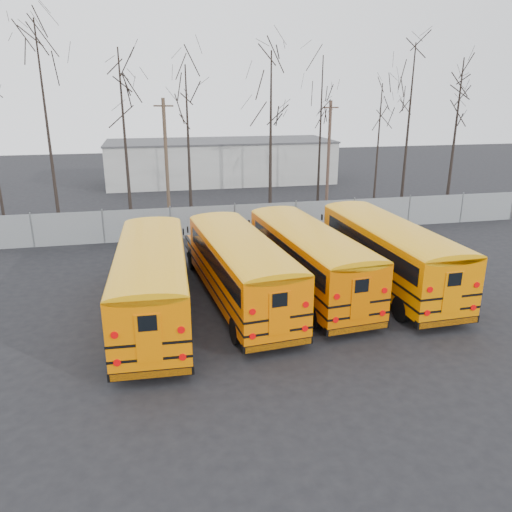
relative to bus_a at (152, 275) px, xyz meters
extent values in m
plane|color=black|center=(5.26, -0.66, -1.87)|extent=(120.00, 120.00, 0.00)
cube|color=gray|center=(5.26, 11.34, -0.87)|extent=(40.00, 0.04, 2.00)
cube|color=beige|center=(7.26, 31.34, 0.13)|extent=(22.00, 8.00, 4.00)
cylinder|color=black|center=(-1.29, -3.57, -1.35)|extent=(0.33, 1.04, 1.03)
cylinder|color=black|center=(1.03, -3.65, -1.35)|extent=(0.33, 1.04, 1.03)
cylinder|color=black|center=(-0.98, 5.07, -1.35)|extent=(0.33, 1.04, 1.03)
cylinder|color=black|center=(1.35, 4.98, -1.35)|extent=(0.33, 1.04, 1.03)
cube|color=#E56B00|center=(-0.01, -0.27, -0.14)|extent=(2.92, 9.65, 2.42)
cube|color=#E56B00|center=(0.20, 5.38, -0.84)|extent=(2.38, 1.83, 1.03)
cube|color=black|center=(-0.02, -0.47, 0.40)|extent=(2.93, 8.63, 0.72)
cube|color=black|center=(0.02, 0.61, -0.89)|extent=(3.02, 11.42, 0.09)
cube|color=black|center=(0.02, 0.61, -0.38)|extent=(3.02, 11.42, 0.09)
cube|color=black|center=(-0.18, -4.94, -1.40)|extent=(2.64, 0.32, 0.29)
cube|color=black|center=(0.23, 6.21, -1.40)|extent=(2.47, 0.30, 0.27)
cube|color=#E56B00|center=(-0.19, -5.06, -0.17)|extent=(0.77, 0.07, 1.59)
cylinder|color=#B20505|center=(-1.16, -5.03, -0.89)|extent=(0.23, 0.05, 0.23)
cylinder|color=#B20505|center=(0.79, -5.10, -0.89)|extent=(0.23, 0.05, 0.23)
cylinder|color=#B20505|center=(-1.16, -5.03, 0.04)|extent=(0.23, 0.05, 0.23)
cylinder|color=#B20505|center=(0.79, -5.10, 0.04)|extent=(0.23, 0.05, 0.23)
cylinder|color=black|center=(2.86, -2.77, -1.37)|extent=(0.38, 1.02, 1.00)
cylinder|color=black|center=(5.11, -2.55, -1.37)|extent=(0.38, 1.02, 1.00)
cylinder|color=black|center=(2.03, 5.58, -1.37)|extent=(0.38, 1.02, 1.00)
cylinder|color=black|center=(4.28, 5.80, -1.37)|extent=(0.38, 1.02, 1.00)
cube|color=#E26300|center=(3.66, 0.57, -0.19)|extent=(3.41, 9.50, 2.35)
cube|color=#E26300|center=(3.12, 6.04, -0.87)|extent=(2.41, 1.91, 1.00)
cube|color=black|center=(3.68, 0.37, 0.33)|extent=(3.35, 8.51, 0.70)
cube|color=black|center=(3.58, 1.42, -0.92)|extent=(3.61, 11.21, 0.09)
cube|color=black|center=(3.58, 1.42, -0.42)|extent=(3.61, 11.21, 0.09)
cube|color=black|center=(4.12, -3.96, -1.42)|extent=(2.57, 0.47, 0.28)
cube|color=black|center=(3.04, 6.84, -1.42)|extent=(2.41, 0.44, 0.26)
cube|color=#E26300|center=(4.13, -4.06, -0.22)|extent=(0.75, 0.11, 1.55)
cylinder|color=#B20505|center=(3.18, -4.17, -0.92)|extent=(0.22, 0.06, 0.22)
cylinder|color=#B20505|center=(5.07, -3.98, -0.92)|extent=(0.22, 0.06, 0.22)
cylinder|color=#B20505|center=(3.18, -4.17, -0.02)|extent=(0.22, 0.06, 0.22)
cylinder|color=#B20505|center=(5.07, -3.98, -0.02)|extent=(0.22, 0.06, 0.22)
cylinder|color=black|center=(6.04, -2.17, -1.37)|extent=(0.37, 1.03, 1.00)
cylinder|color=black|center=(8.30, -1.95, -1.37)|extent=(0.37, 1.03, 1.00)
cylinder|color=black|center=(5.25, 6.23, -1.37)|extent=(0.37, 1.03, 1.00)
cylinder|color=black|center=(7.51, 6.44, -1.37)|extent=(0.37, 1.03, 1.00)
cube|color=#CE5900|center=(6.86, 1.19, -0.19)|extent=(3.37, 9.53, 2.36)
cube|color=#CE5900|center=(6.35, 6.68, -0.86)|extent=(2.41, 1.91, 1.00)
cube|color=black|center=(6.88, 0.99, 0.34)|extent=(3.32, 8.53, 0.70)
cube|color=black|center=(6.78, 2.04, -0.91)|extent=(3.56, 11.25, 0.09)
cube|color=black|center=(6.78, 2.04, -0.41)|extent=(3.56, 11.25, 0.09)
cube|color=black|center=(7.29, -3.36, -1.42)|extent=(2.58, 0.46, 0.28)
cube|color=black|center=(6.27, 7.48, -1.42)|extent=(2.42, 0.42, 0.26)
cube|color=#CE5900|center=(7.30, -3.47, -0.21)|extent=(0.75, 0.11, 1.56)
cylinder|color=#B20505|center=(6.35, -3.57, -0.91)|extent=(0.22, 0.06, 0.22)
cylinder|color=#B20505|center=(8.25, -3.39, -0.91)|extent=(0.22, 0.06, 0.22)
cylinder|color=#B20505|center=(6.35, -3.57, -0.01)|extent=(0.22, 0.06, 0.22)
cylinder|color=#B20505|center=(8.25, -3.39, -0.01)|extent=(0.22, 0.06, 0.22)
cylinder|color=black|center=(9.60, -2.32, -1.35)|extent=(0.32, 1.04, 1.03)
cylinder|color=black|center=(11.93, -2.23, -1.35)|extent=(0.32, 1.04, 1.03)
cylinder|color=black|center=(9.30, 6.33, -1.35)|extent=(0.32, 1.04, 1.03)
cylinder|color=black|center=(11.62, 6.41, -1.35)|extent=(0.32, 1.04, 1.03)
cube|color=orange|center=(10.65, 1.07, -0.14)|extent=(2.91, 9.67, 2.42)
cube|color=orange|center=(10.45, 6.73, -0.84)|extent=(2.38, 1.83, 1.03)
cube|color=black|center=(10.65, 0.86, 0.40)|extent=(2.92, 8.64, 0.72)
cube|color=black|center=(10.62, 1.95, -0.89)|extent=(3.01, 11.44, 0.09)
cube|color=black|center=(10.62, 1.95, -0.37)|extent=(3.01, 11.44, 0.09)
cube|color=black|center=(10.81, -3.61, -1.40)|extent=(2.64, 0.32, 0.29)
cube|color=black|center=(10.42, 7.56, -1.40)|extent=(2.48, 0.29, 0.27)
cube|color=orange|center=(10.82, -3.73, -0.17)|extent=(0.77, 0.07, 1.60)
cylinder|color=#B20505|center=(9.84, -3.77, -0.89)|extent=(0.23, 0.05, 0.23)
cylinder|color=#B20505|center=(11.80, -3.70, -0.89)|extent=(0.23, 0.05, 0.23)
cylinder|color=#B20505|center=(9.84, -3.77, 0.04)|extent=(0.23, 0.05, 0.23)
cylinder|color=#B20505|center=(11.80, -3.70, 0.04)|extent=(0.23, 0.05, 0.23)
cylinder|color=#4E3C2C|center=(1.47, 18.72, 2.28)|extent=(0.26, 0.26, 8.30)
cube|color=#4E3C2C|center=(1.47, 18.72, 5.88)|extent=(1.40, 0.68, 0.11)
cylinder|color=#4C362B|center=(14.43, 19.79, 2.16)|extent=(0.25, 0.25, 8.06)
cube|color=#4C362B|center=(14.43, 19.79, 5.66)|extent=(1.42, 0.41, 0.11)
cone|color=black|center=(-5.50, 13.19, 4.43)|extent=(0.26, 0.26, 12.60)
cone|color=black|center=(-1.16, 13.61, 3.74)|extent=(0.26, 0.26, 11.21)
cone|color=black|center=(2.81, 14.79, 3.31)|extent=(0.26, 0.26, 10.35)
cone|color=black|center=(8.27, 14.32, 3.74)|extent=(0.26, 0.26, 11.22)
cone|color=black|center=(12.35, 16.07, 3.68)|extent=(0.26, 0.26, 11.10)
cone|color=black|center=(15.42, 13.01, 2.75)|extent=(0.26, 0.26, 9.24)
cone|color=black|center=(19.54, 16.71, 4.17)|extent=(0.26, 0.26, 12.08)
cone|color=black|center=(23.32, 16.33, 3.68)|extent=(0.26, 0.26, 11.10)
camera|label=1|loc=(0.15, -18.83, 6.87)|focal=35.00mm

